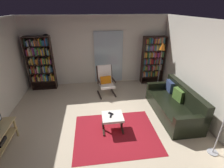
{
  "coord_description": "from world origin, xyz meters",
  "views": [
    {
      "loc": [
        -0.22,
        -3.32,
        2.87
      ],
      "look_at": [
        0.36,
        1.04,
        0.77
      ],
      "focal_mm": 26.17,
      "sensor_mm": 36.0,
      "label": 1
    }
  ],
  "objects": [
    {
      "name": "bookshelf_near_sofa",
      "position": [
        2.18,
        2.64,
        1.02
      ],
      "size": [
        0.85,
        0.3,
        1.86
      ],
      "color": "black",
      "rests_on": "ground"
    },
    {
      "name": "cell_phone",
      "position": [
        0.2,
        0.04,
        0.42
      ],
      "size": [
        0.15,
        0.15,
        0.01
      ],
      "primitive_type": "cube",
      "rotation": [
        0.0,
        0.0,
        0.78
      ],
      "color": "black",
      "rests_on": "ottoman"
    },
    {
      "name": "glass_door_panel",
      "position": [
        0.46,
        2.83,
        1.05
      ],
      "size": [
        1.1,
        0.01,
        2.0
      ],
      "primitive_type": "cube",
      "color": "silver"
    },
    {
      "name": "area_rug",
      "position": [
        0.29,
        -0.23,
        0.0
      ],
      "size": [
        2.02,
        1.65,
        0.01
      ],
      "primitive_type": "cube",
      "color": "maroon",
      "rests_on": "ground"
    },
    {
      "name": "ground_plane",
      "position": [
        0.0,
        0.0,
        0.0
      ],
      "size": [
        7.02,
        7.02,
        0.0
      ],
      "primitive_type": "plane",
      "color": "beige"
    },
    {
      "name": "lounge_armchair",
      "position": [
        0.24,
        1.9,
        0.53
      ],
      "size": [
        0.65,
        0.73,
        1.02
      ],
      "color": "black",
      "rests_on": "ground"
    },
    {
      "name": "leather_sofa",
      "position": [
        2.07,
        0.37,
        0.3
      ],
      "size": [
        0.87,
        1.99,
        0.85
      ],
      "color": "black",
      "rests_on": "ground"
    },
    {
      "name": "ottoman",
      "position": [
        0.23,
        -0.05,
        0.35
      ],
      "size": [
        0.52,
        0.48,
        0.42
      ],
      "color": "white",
      "rests_on": "ground"
    },
    {
      "name": "tv_remote",
      "position": [
        0.18,
        -0.05,
        0.43
      ],
      "size": [
        0.08,
        0.15,
        0.02
      ],
      "primitive_type": "cube",
      "rotation": [
        0.0,
        0.0,
        -0.28
      ],
      "color": "black",
      "rests_on": "ottoman"
    },
    {
      "name": "wall_back",
      "position": [
        0.0,
        2.9,
        1.3
      ],
      "size": [
        5.6,
        0.06,
        2.6
      ],
      "primitive_type": "cube",
      "color": "silver",
      "rests_on": "ground"
    },
    {
      "name": "wall_clock",
      "position": [
        -1.74,
        2.82,
        1.85
      ],
      "size": [
        0.29,
        0.03,
        0.29
      ],
      "color": "silver"
    },
    {
      "name": "floor_lamp_by_shelf",
      "position": [
        2.3,
        2.14,
        1.42
      ],
      "size": [
        0.22,
        0.22,
        1.72
      ],
      "color": "#A5A5AD",
      "rests_on": "ground"
    },
    {
      "name": "wall_right",
      "position": [
        2.7,
        0.0,
        1.3
      ],
      "size": [
        0.06,
        6.0,
        2.6
      ],
      "primitive_type": "cube",
      "color": "silver",
      "rests_on": "ground"
    },
    {
      "name": "bookshelf_near_tv",
      "position": [
        -2.03,
        2.61,
        1.04
      ],
      "size": [
        0.88,
        0.3,
        1.96
      ],
      "color": "black",
      "rests_on": "ground"
    }
  ]
}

